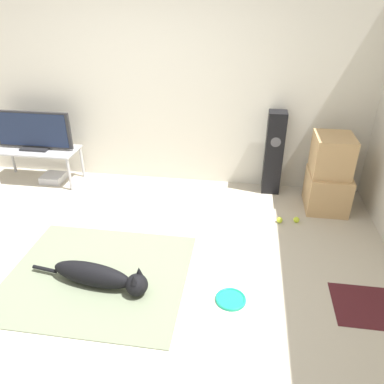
% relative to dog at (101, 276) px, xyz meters
% --- Properties ---
extents(ground_plane, '(12.00, 12.00, 0.00)m').
position_rel_dog_xyz_m(ground_plane, '(0.07, 0.11, -0.12)').
color(ground_plane, '#BCB29E').
extents(wall_back, '(8.00, 0.06, 2.55)m').
position_rel_dog_xyz_m(wall_back, '(0.07, 2.21, 1.16)').
color(wall_back, beige).
rests_on(wall_back, ground_plane).
extents(area_rug, '(1.62, 1.40, 0.01)m').
position_rel_dog_xyz_m(area_rug, '(-0.09, 0.13, -0.11)').
color(area_rug, slate).
rests_on(area_rug, ground_plane).
extents(dog, '(1.12, 0.30, 0.25)m').
position_rel_dog_xyz_m(dog, '(0.00, 0.00, 0.00)').
color(dog, black).
rests_on(dog, area_rug).
extents(frisbee, '(0.26, 0.26, 0.03)m').
position_rel_dog_xyz_m(frisbee, '(1.13, 0.00, -0.11)').
color(frisbee, '#199E7A').
rests_on(frisbee, ground_plane).
extents(cardboard_box_lower, '(0.46, 0.52, 0.44)m').
position_rel_dog_xyz_m(cardboard_box_lower, '(2.15, 1.69, 0.10)').
color(cardboard_box_lower, tan).
rests_on(cardboard_box_lower, ground_plane).
extents(cardboard_box_upper, '(0.42, 0.46, 0.45)m').
position_rel_dog_xyz_m(cardboard_box_upper, '(2.13, 1.71, 0.55)').
color(cardboard_box_upper, tan).
rests_on(cardboard_box_upper, cardboard_box_lower).
extents(floor_speaker, '(0.22, 0.22, 1.04)m').
position_rel_dog_xyz_m(floor_speaker, '(1.52, 2.03, 0.40)').
color(floor_speaker, black).
rests_on(floor_speaker, ground_plane).
extents(tv_stand, '(1.08, 0.46, 0.46)m').
position_rel_dog_xyz_m(tv_stand, '(-1.54, 1.86, 0.29)').
color(tv_stand, '#A8A8AD').
rests_on(tv_stand, ground_plane).
extents(tv, '(1.03, 0.20, 0.50)m').
position_rel_dog_xyz_m(tv, '(-1.54, 1.86, 0.59)').
color(tv, '#232326').
rests_on(tv, tv_stand).
extents(tennis_ball_by_boxes, '(0.07, 0.07, 0.07)m').
position_rel_dog_xyz_m(tennis_ball_by_boxes, '(1.79, 1.31, -0.09)').
color(tennis_ball_by_boxes, '#C6E033').
rests_on(tennis_ball_by_boxes, ground_plane).
extents(tennis_ball_near_speaker, '(0.07, 0.07, 0.07)m').
position_rel_dog_xyz_m(tennis_ball_near_speaker, '(1.60, 1.27, -0.09)').
color(tennis_ball_near_speaker, '#C6E033').
rests_on(tennis_ball_near_speaker, ground_plane).
extents(game_console, '(0.28, 0.28, 0.09)m').
position_rel_dog_xyz_m(game_console, '(-1.38, 1.87, -0.07)').
color(game_console, '#B7B7BC').
rests_on(game_console, ground_plane).
extents(door_mat, '(0.60, 0.49, 0.01)m').
position_rel_dog_xyz_m(door_mat, '(2.27, 0.10, -0.12)').
color(door_mat, '#47191E').
rests_on(door_mat, ground_plane).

